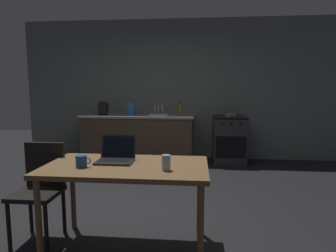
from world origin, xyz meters
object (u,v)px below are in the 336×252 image
Objects in this scene: laptop at (116,156)px; dish_rack at (159,113)px; chair at (40,184)px; frying_pan at (231,115)px; bottle at (180,110)px; drinking_glass at (166,163)px; cereal_box at (131,109)px; coffee_mug at (81,161)px; dining_table at (127,173)px; electric_kettle at (103,108)px; stove_oven at (229,139)px.

laptop is 3.05m from dish_rack.
chair is 3.67m from frying_pan.
bottle reaches higher than laptop.
drinking_glass is 3.45m from cereal_box.
laptop is 0.31m from coffee_mug.
dish_rack is at bearing 173.02° from bottle.
drinking_glass reaches higher than coffee_mug.
bottle is at bearing -4.19° from cereal_box.
dining_table is at bearing -95.35° from bottle.
electric_kettle reaches higher than cereal_box.
stove_oven is 2.60× the size of dish_rack.
electric_kettle reaches higher than dish_rack.
bottle is (1.51, -0.05, -0.01)m from electric_kettle.
coffee_mug is (0.87, -3.25, -0.21)m from electric_kettle.
drinking_glass is at bearing -104.73° from stove_oven.
electric_kettle is 1.03× the size of bottle.
coffee_mug is at bearing -74.98° from electric_kettle.
chair is 3.22m from bottle.
dish_rack is (-1.35, 0.03, 0.02)m from frying_pan.
electric_kettle is 3.37m from coffee_mug.
drinking_glass reaches higher than dining_table.
coffee_mug is (0.50, -0.23, 0.29)m from chair.
cereal_box is (-0.55, 3.06, 0.21)m from laptop.
bottle is 3.23m from drinking_glass.
stove_oven is at bearing 71.45° from chair.
cereal_box is 0.72× the size of dish_rack.
drinking_glass is 0.36× the size of dish_rack.
coffee_mug is at bearing -131.57° from laptop.
laptop is 0.53m from drinking_glass.
laptop is at bearing -70.04° from electric_kettle.
bottle reaches higher than stove_oven.
chair is 2.78× the size of laptop.
cereal_box is (-1.02, 3.30, 0.19)m from drinking_glass.
cereal_box is at bearing 106.74° from laptop.
bottle is 0.75× the size of dish_rack.
stove_oven reaches higher than coffee_mug.
coffee_mug is at bearing -162.50° from dining_table.
dish_rack is (1.10, 0.00, -0.08)m from electric_kettle.
coffee_mug is 0.53× the size of cereal_box.
drinking_glass is 0.51× the size of cereal_box.
electric_kettle reaches higher than chair.
bottle reaches higher than frying_pan.
stove_oven is at bearing -0.06° from electric_kettle.
stove_oven is at bearing -0.11° from dish_rack.
laptop is at bearing -113.67° from stove_oven.
chair reaches higher than stove_oven.
laptop is 0.94× the size of dish_rack.
laptop is at bearing 14.12° from chair.
laptop is (-0.12, 0.10, 0.12)m from dining_table.
dining_table is 3.15m from dish_rack.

